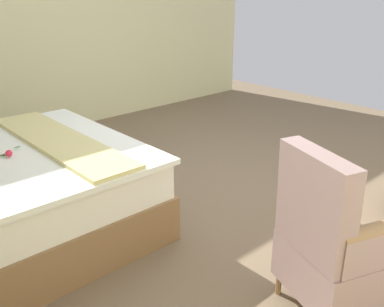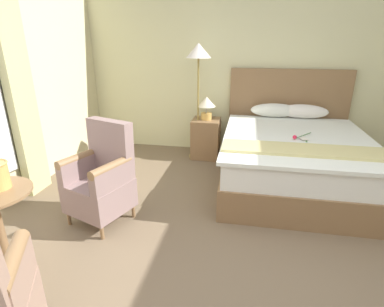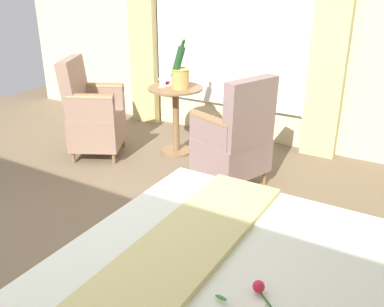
{
  "view_description": "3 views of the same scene",
  "coord_description": "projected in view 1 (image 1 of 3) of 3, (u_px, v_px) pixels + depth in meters",
  "views": [
    {
      "loc": [
        -2.49,
        2.62,
        1.8
      ],
      "look_at": [
        -0.69,
        0.99,
        0.84
      ],
      "focal_mm": 40.0,
      "sensor_mm": 36.0,
      "label": 1
    },
    {
      "loc": [
        -0.12,
        -1.83,
        1.76
      ],
      "look_at": [
        -0.63,
        0.87,
        0.72
      ],
      "focal_mm": 28.0,
      "sensor_mm": 36.0,
      "label": 2
    },
    {
      "loc": [
        1.71,
        2.15,
        1.81
      ],
      "look_at": [
        -0.59,
        0.79,
        0.68
      ],
      "focal_mm": 40.0,
      "sensor_mm": 36.0,
      "label": 3
    }
  ],
  "objects": [
    {
      "name": "ground_plane",
      "position": [
        221.0,
        191.0,
        4.01
      ],
      "size": [
        7.63,
        7.63,
        0.0
      ],
      "primitive_type": "plane",
      "color": "#735F48"
    },
    {
      "name": "armchair_by_window",
      "position": [
        334.0,
        245.0,
        2.38
      ],
      "size": [
        0.69,
        0.69,
        1.03
      ],
      "color": "olive",
      "rests_on": "ground"
    },
    {
      "name": "wall_far_side",
      "position": [
        65.0,
        17.0,
        5.42
      ],
      "size": [
        0.12,
        6.25,
        2.85
      ],
      "color": "beige",
      "rests_on": "ground"
    }
  ]
}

